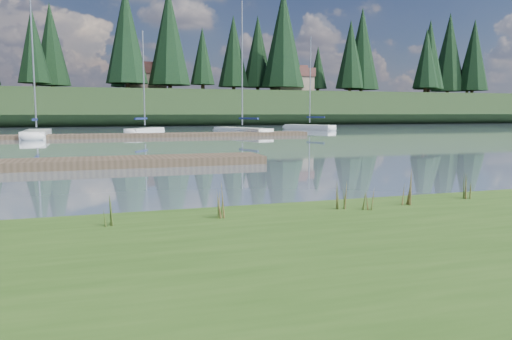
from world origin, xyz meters
name	(u,v)px	position (x,y,z in m)	size (l,w,h in m)	color
ground	(122,138)	(0.00, 30.00, 0.00)	(200.00, 200.00, 0.00)	slate
bank	(372,320)	(0.00, -6.00, 0.17)	(60.00, 9.00, 0.35)	#32531A
ridge	(106,109)	(0.00, 73.00, 2.50)	(200.00, 20.00, 5.00)	#1D3017
dock_near	(38,164)	(-4.00, 9.00, 0.15)	(16.00, 2.00, 0.30)	#4C3D2C
dock_far	(149,135)	(2.00, 30.00, 0.15)	(26.00, 2.20, 0.30)	#4C3D2C
sailboat_bg_1	(38,133)	(-6.22, 32.67, 0.33)	(1.81, 8.48, 12.56)	white
sailboat_bg_2	(148,130)	(2.50, 35.29, 0.34)	(4.20, 5.47, 8.99)	white
sailboat_bg_3	(238,130)	(10.34, 33.78, 0.32)	(3.99, 8.02, 11.66)	white
sailboat_bg_5	(305,127)	(20.52, 41.80, 0.32)	(4.28, 7.01, 10.24)	white
weed_0	(221,202)	(-0.39, -2.33, 0.58)	(0.17, 0.14, 0.55)	#475B23
weed_1	(342,194)	(1.65, -2.32, 0.60)	(0.17, 0.14, 0.59)	#475B23
weed_2	(409,188)	(2.93, -2.34, 0.63)	(0.17, 0.14, 0.68)	#475B23
weed_3	(106,212)	(-2.06, -2.41, 0.55)	(0.17, 0.14, 0.49)	#475B23
weed_4	(368,200)	(2.04, -2.50, 0.52)	(0.17, 0.14, 0.39)	#475B23
weed_5	(465,187)	(4.29, -2.13, 0.56)	(0.17, 0.14, 0.51)	#475B23
mud_lip	(233,223)	(0.00, -1.60, 0.07)	(60.00, 0.50, 0.14)	#33281C
conifer_3	(33,45)	(-10.00, 72.00, 11.74)	(4.84, 4.84, 12.25)	#382619
conifer_4	(126,34)	(3.00, 66.00, 13.09)	(6.16, 6.16, 15.10)	#382619
conifer_5	(202,56)	(15.00, 70.00, 10.83)	(3.96, 3.96, 10.35)	#382619
conifer_6	(283,38)	(28.00, 68.00, 13.99)	(7.04, 7.04, 17.00)	#382619
conifer_7	(350,54)	(42.00, 71.00, 12.19)	(5.28, 5.28, 13.20)	#382619
conifer_8	(426,58)	(55.00, 67.00, 11.51)	(4.62, 4.62, 11.77)	#382619
conifer_9	(474,55)	(68.00, 70.00, 12.87)	(5.94, 5.94, 14.62)	#382619
house_1	(145,78)	(6.00, 71.00, 7.31)	(6.30, 5.30, 4.65)	gray
house_2	(292,80)	(30.00, 69.00, 7.31)	(6.30, 5.30, 4.65)	gray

